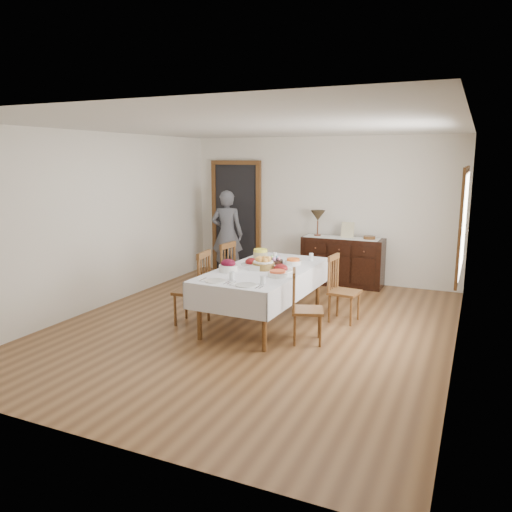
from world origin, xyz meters
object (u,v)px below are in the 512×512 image
at_px(chair_left_near, 195,287).
at_px(chair_right_near, 304,306).
at_px(dining_table, 264,275).
at_px(chair_right_far, 341,288).
at_px(chair_left_far, 221,274).
at_px(table_lamp, 318,216).
at_px(person, 227,231).
at_px(sideboard, 343,261).

xyz_separation_m(chair_left_near, chair_right_near, (1.56, -0.06, -0.05)).
distance_m(chair_left_near, chair_right_near, 1.56).
height_order(dining_table, chair_right_far, chair_right_far).
bearing_deg(chair_left_far, chair_left_near, 9.56).
relative_size(chair_left_far, table_lamp, 2.16).
bearing_deg(table_lamp, chair_left_far, -112.80).
bearing_deg(person, table_lamp, 176.80).
xyz_separation_m(chair_left_far, chair_right_near, (1.62, -0.90, -0.05)).
relative_size(chair_left_far, person, 0.57).
relative_size(chair_left_far, chair_right_far, 1.08).
height_order(chair_left_near, sideboard, chair_left_near).
distance_m(chair_left_near, person, 2.79).
height_order(chair_right_near, sideboard, chair_right_near).
height_order(dining_table, table_lamp, table_lamp).
distance_m(chair_right_near, table_lamp, 3.14).
distance_m(dining_table, chair_right_far, 1.09).
xyz_separation_m(chair_right_far, table_lamp, (-0.96, 1.96, 0.74)).
bearing_deg(chair_left_near, dining_table, 109.87).
bearing_deg(chair_right_near, chair_right_far, -31.07).
height_order(dining_table, chair_right_near, chair_right_near).
bearing_deg(chair_right_far, chair_right_near, 174.38).
height_order(chair_left_near, chair_right_near, chair_left_near).
relative_size(chair_left_far, chair_right_near, 1.11).
bearing_deg(chair_right_near, sideboard, -13.97).
xyz_separation_m(dining_table, chair_right_far, (0.93, 0.52, -0.20)).
relative_size(chair_left_near, table_lamp, 2.19).
height_order(chair_right_near, table_lamp, table_lamp).
relative_size(chair_right_far, table_lamp, 2.00).
bearing_deg(dining_table, table_lamp, 92.62).
bearing_deg(chair_right_far, table_lamp, 32.10).
bearing_deg(chair_left_far, person, -150.25).
distance_m(dining_table, person, 2.80).
distance_m(chair_right_near, chair_right_far, 1.02).
height_order(sideboard, table_lamp, table_lamp).
relative_size(chair_right_near, chair_right_far, 0.98).
bearing_deg(sideboard, chair_right_near, -84.51).
relative_size(person, table_lamp, 3.80).
bearing_deg(sideboard, table_lamp, -179.62).
distance_m(person, table_lamp, 1.73).
xyz_separation_m(sideboard, person, (-2.15, -0.28, 0.45)).
relative_size(dining_table, chair_left_near, 2.23).
bearing_deg(person, chair_left_far, 101.96).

